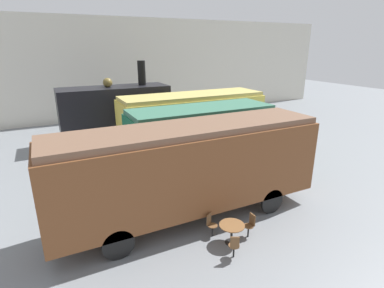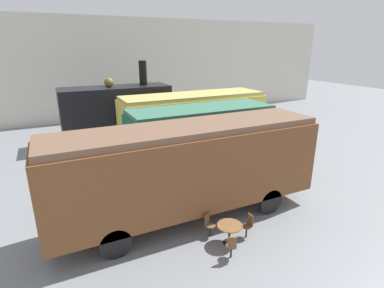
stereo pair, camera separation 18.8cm
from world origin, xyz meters
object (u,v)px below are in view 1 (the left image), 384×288
cafe_table_near (232,229)px  passenger_coach_wooden (190,166)px  cafe_chair_0 (250,224)px  visitor_person (254,166)px  passenger_coach_vintage (193,117)px  streamlined_locomotive (213,134)px  steam_locomotive (115,108)px

cafe_table_near → passenger_coach_wooden: bearing=105.0°
cafe_chair_0 → visitor_person: (3.01, 3.69, 0.31)m
cafe_table_near → visitor_person: visitor_person is taller
passenger_coach_vintage → streamlined_locomotive: bearing=-102.5°
steam_locomotive → streamlined_locomotive: bearing=-68.6°
steam_locomotive → passenger_coach_wooden: 11.62m
cafe_table_near → passenger_coach_vintage: bearing=70.8°
steam_locomotive → visitor_person: (4.53, -10.01, -1.56)m
steam_locomotive → cafe_chair_0: steam_locomotive is taller
steam_locomotive → streamlined_locomotive: (3.20, -8.15, -0.20)m
cafe_chair_0 → cafe_table_near: bearing=-0.0°
streamlined_locomotive → cafe_table_near: streamlined_locomotive is taller
passenger_coach_wooden → visitor_person: bearing=20.2°
visitor_person → steam_locomotive: bearing=114.4°
passenger_coach_wooden → steam_locomotive: bearing=90.7°
passenger_coach_vintage → cafe_chair_0: passenger_coach_vintage is taller
streamlined_locomotive → steam_locomotive: bearing=111.4°
streamlined_locomotive → passenger_coach_wooden: size_ratio=0.87×
visitor_person → cafe_table_near: bearing=-135.8°
streamlined_locomotive → cafe_table_near: 6.31m
steam_locomotive → cafe_chair_0: (1.53, -13.70, -1.87)m
steam_locomotive → passenger_coach_vintage: steam_locomotive is taller
cafe_table_near → cafe_chair_0: size_ratio=1.02×
visitor_person → passenger_coach_vintage: bearing=93.6°
streamlined_locomotive → cafe_table_near: (-2.49, -5.58, -1.61)m
passenger_coach_wooden → visitor_person: (4.39, 1.61, -1.41)m
streamlined_locomotive → cafe_table_near: bearing=-114.1°
passenger_coach_vintage → cafe_table_near: bearing=-109.2°
cafe_table_near → cafe_chair_0: cafe_chair_0 is taller
steam_locomotive → streamlined_locomotive: 8.76m
steam_locomotive → passenger_coach_vintage: (4.15, -3.89, -0.27)m
cafe_chair_0 → visitor_person: visitor_person is taller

